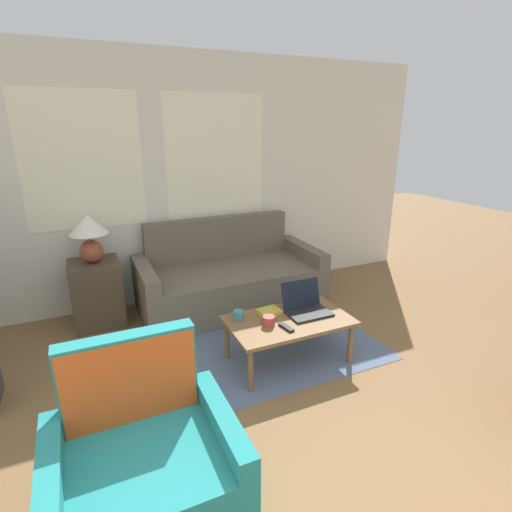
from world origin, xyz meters
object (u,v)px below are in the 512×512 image
Objects in this scene: armchair at (145,469)px; coffee_table at (289,323)px; table_lamp at (89,233)px; couch at (229,281)px; cup_navy at (269,321)px; cup_yellow at (238,315)px; book_red at (269,312)px; tv_remote at (286,327)px; laptop at (306,306)px.

armchair reaches higher than coffee_table.
table_lamp is (-0.06, 2.27, 0.67)m from armchair.
cup_navy is at bearing -96.32° from couch.
armchair is at bearing -120.41° from couch.
coffee_table is 0.21m from cup_navy.
table_lamp is (-1.33, 0.12, 0.65)m from couch.
couch is 22.23× the size of cup_yellow.
table_lamp is 5.39× the size of cup_yellow.
book_red is 1.29× the size of tv_remote.
tv_remote is at bearing -88.10° from book_red.
table_lamp is 1.89m from cup_navy.
book_red reaches higher than coffee_table.
table_lamp is 1.84m from book_red.
couch is 1.10m from book_red.
armchair reaches higher than tv_remote.
couch is 1.91× the size of coffee_table.
cup_yellow reaches higher than tv_remote.
cup_navy reaches higher than cup_yellow.
book_red is at bearing 162.43° from laptop.
tv_remote is at bearing -46.80° from cup_navy.
coffee_table is at bearing -55.23° from book_red.
cup_yellow is (0.94, 1.07, 0.16)m from armchair.
couch is at bearing 101.78° from laptop.
coffee_table is 0.17m from tv_remote.
coffee_table is at bearing -164.11° from laptop.
coffee_table is (1.38, -1.36, -0.59)m from table_lamp.
tv_remote is (-0.09, -0.13, 0.05)m from coffee_table.
book_red is at bearing 91.90° from tv_remote.
couch reaches higher than armchair.
cup_yellow is (-0.37, 0.16, 0.08)m from coffee_table.
cup_yellow is at bearing -106.61° from couch.
coffee_table is at bearing 34.68° from armchair.
tv_remote is (0.28, -0.30, -0.03)m from cup_yellow.
couch is 5.41× the size of laptop.
cup_yellow is 0.43× the size of book_red.
laptop is at bearing -10.98° from cup_yellow.
coffee_table is (0.05, -1.24, 0.07)m from couch.
cup_yellow is 0.55× the size of tv_remote.
cup_navy is at bearing 133.20° from tv_remote.
laptop is at bearing 15.89° from coffee_table.
coffee_table is 0.22m from laptop.
tv_remote is (1.28, -1.49, -0.54)m from table_lamp.
coffee_table is at bearing -23.83° from cup_yellow.
cup_navy is (1.12, 0.88, 0.16)m from armchair.
table_lamp reaches higher than couch.
couch is 12.31× the size of tv_remote.
table_lamp is 2.31× the size of book_red.
laptop is (0.19, 0.06, 0.10)m from coffee_table.
laptop is 0.40m from cup_navy.
armchair is at bearing -88.37° from table_lamp.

